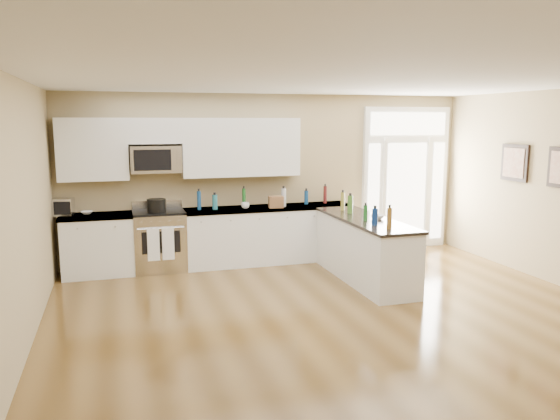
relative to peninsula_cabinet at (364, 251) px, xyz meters
name	(u,v)px	position (x,y,z in m)	size (l,w,h in m)	color
ground	(376,345)	(-0.93, -2.24, -0.43)	(8.00, 8.00, 0.00)	#543A17
room_shell	(381,185)	(-0.93, -2.24, 1.27)	(8.00, 8.00, 8.00)	tan
back_cabinet_left	(98,247)	(-3.80, 1.45, 0.00)	(1.10, 0.66, 0.94)	white
back_cabinet_right	(268,236)	(-1.08, 1.45, 0.00)	(2.85, 0.66, 0.94)	white
peninsula_cabinet	(364,251)	(0.00, 0.00, 0.00)	(0.69, 2.32, 0.94)	white
upper_cabinet_left	(93,149)	(-3.81, 1.59, 1.49)	(1.04, 0.33, 0.95)	white
upper_cabinet_right	(241,147)	(-1.50, 1.59, 1.49)	(1.94, 0.33, 0.95)	white
upper_cabinet_short	(154,131)	(-2.88, 1.59, 1.77)	(0.82, 0.33, 0.40)	white
microwave	(156,159)	(-2.88, 1.56, 1.33)	(0.78, 0.41, 0.42)	silver
entry_door	(405,179)	(1.62, 1.71, 0.87)	(1.70, 0.10, 2.60)	white
wall_art_near	(515,163)	(2.54, -0.04, 1.27)	(0.05, 0.58, 0.58)	black
kitchen_range	(160,240)	(-2.87, 1.45, 0.04)	(0.80, 0.71, 1.08)	silver
stockpot	(157,205)	(-2.90, 1.34, 0.63)	(0.29, 0.29, 0.22)	black
toaster_oven	(63,207)	(-4.28, 1.54, 0.64)	(0.30, 0.24, 0.26)	silver
cardboard_box	(276,202)	(-0.98, 1.31, 0.60)	(0.23, 0.17, 0.19)	brown
bowl_left	(87,213)	(-3.94, 1.56, 0.53)	(0.18, 0.18, 0.04)	white
bowl_peninsula	(377,217)	(0.13, -0.13, 0.53)	(0.19, 0.19, 0.06)	white
cup_counter	(245,206)	(-1.49, 1.36, 0.56)	(0.13, 0.13, 0.10)	white
counter_bottles	(304,203)	(-0.68, 0.78, 0.64)	(2.26, 2.45, 0.31)	#19591E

